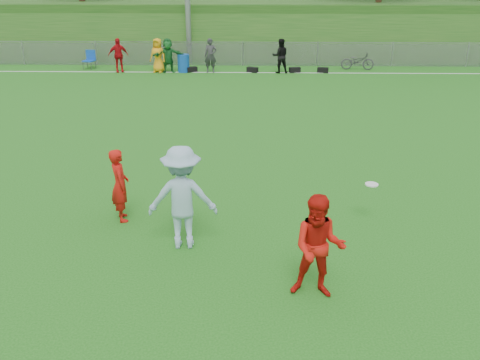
{
  "coord_description": "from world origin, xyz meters",
  "views": [
    {
      "loc": [
        0.59,
        -9.26,
        5.17
      ],
      "look_at": [
        0.34,
        0.5,
        1.2
      ],
      "focal_mm": 40.0,
      "sensor_mm": 36.0,
      "label": 1
    }
  ],
  "objects_px": {
    "recycling_bin": "(183,63)",
    "bicycle": "(358,61)",
    "player_red_center": "(319,247)",
    "frisbee": "(372,184)",
    "player_blue": "(182,198)",
    "player_red_left": "(120,185)"
  },
  "relations": [
    {
      "from": "player_red_left",
      "to": "player_red_center",
      "type": "relative_size",
      "value": 0.89
    },
    {
      "from": "player_red_center",
      "to": "bicycle",
      "type": "distance_m",
      "value": 21.04
    },
    {
      "from": "player_blue",
      "to": "bicycle",
      "type": "bearing_deg",
      "value": -113.16
    },
    {
      "from": "bicycle",
      "to": "frisbee",
      "type": "bearing_deg",
      "value": 175.68
    },
    {
      "from": "player_blue",
      "to": "recycling_bin",
      "type": "distance_m",
      "value": 18.23
    },
    {
      "from": "player_blue",
      "to": "frisbee",
      "type": "xyz_separation_m",
      "value": [
        3.83,
        1.12,
        -0.15
      ]
    },
    {
      "from": "player_red_center",
      "to": "recycling_bin",
      "type": "height_order",
      "value": "player_red_center"
    },
    {
      "from": "recycling_bin",
      "to": "bicycle",
      "type": "height_order",
      "value": "recycling_bin"
    },
    {
      "from": "player_blue",
      "to": "recycling_bin",
      "type": "bearing_deg",
      "value": -86.49
    },
    {
      "from": "player_red_center",
      "to": "frisbee",
      "type": "height_order",
      "value": "player_red_center"
    },
    {
      "from": "recycling_bin",
      "to": "player_red_left",
      "type": "bearing_deg",
      "value": -87.41
    },
    {
      "from": "recycling_bin",
      "to": "bicycle",
      "type": "distance_m",
      "value": 9.03
    },
    {
      "from": "player_red_center",
      "to": "recycling_bin",
      "type": "xyz_separation_m",
      "value": [
        -4.67,
        19.71,
        -0.46
      ]
    },
    {
      "from": "player_red_center",
      "to": "bicycle",
      "type": "bearing_deg",
      "value": 86.69
    },
    {
      "from": "recycling_bin",
      "to": "bicycle",
      "type": "relative_size",
      "value": 0.53
    },
    {
      "from": "frisbee",
      "to": "bicycle",
      "type": "xyz_separation_m",
      "value": [
        2.91,
        17.84,
        -0.43
      ]
    },
    {
      "from": "frisbee",
      "to": "bicycle",
      "type": "height_order",
      "value": "frisbee"
    },
    {
      "from": "recycling_bin",
      "to": "player_blue",
      "type": "bearing_deg",
      "value": -82.91
    },
    {
      "from": "frisbee",
      "to": "bicycle",
      "type": "relative_size",
      "value": 0.17
    },
    {
      "from": "player_red_center",
      "to": "bicycle",
      "type": "height_order",
      "value": "player_red_center"
    },
    {
      "from": "player_red_left",
      "to": "player_red_center",
      "type": "bearing_deg",
      "value": -146.49
    },
    {
      "from": "bicycle",
      "to": "player_red_left",
      "type": "bearing_deg",
      "value": 160.18
    }
  ]
}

